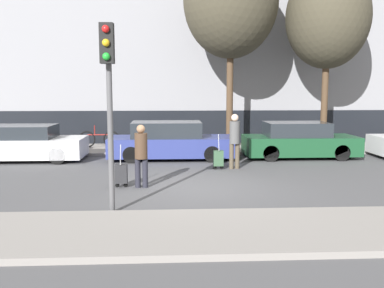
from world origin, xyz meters
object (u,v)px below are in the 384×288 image
trolley_left (121,174)px  traffic_light (108,81)px  trolley_right (218,158)px  parked_car_0 (27,144)px  pedestrian_right (235,138)px  bare_tree_down_street (328,18)px  parked_car_1 (170,142)px  parked_bicycle (99,139)px  bare_tree_near_crossing (231,0)px  parked_car_2 (299,141)px  pedestrian_left (141,152)px

trolley_left → traffic_light: (0.06, -2.49, 2.44)m
trolley_right → traffic_light: size_ratio=0.29×
parked_car_0 → pedestrian_right: (7.42, -2.01, 0.42)m
parked_car_0 → bare_tree_down_street: bare_tree_down_street is taller
parked_car_1 → parked_bicycle: (-3.04, 2.44, -0.17)m
parked_car_0 → trolley_right: size_ratio=3.55×
trolley_right → trolley_left: bearing=-140.2°
parked_car_1 → trolley_right: size_ratio=4.03×
parked_car_0 → trolley_left: bearing=-48.9°
trolley_left → trolley_right: 3.80m
trolley_right → bare_tree_down_street: bare_tree_down_street is taller
pedestrian_right → bare_tree_near_crossing: size_ratio=0.21×
parked_car_1 → trolley_left: size_ratio=4.02×
parked_car_0 → bare_tree_near_crossing: size_ratio=0.48×
parked_car_1 → parked_car_2: bearing=0.4°
parked_car_1 → bare_tree_down_street: bare_tree_down_street is taller
trolley_left → parked_bicycle: (-1.71, 7.03, 0.12)m
parked_car_1 → pedestrian_right: pedestrian_right is taller
parked_car_2 → bare_tree_near_crossing: bare_tree_near_crossing is taller
pedestrian_left → traffic_light: (-0.48, -2.43, 1.85)m
parked_car_1 → pedestrian_left: pedestrian_left is taller
parked_car_0 → parked_car_2: (10.24, 0.09, 0.02)m
pedestrian_left → parked_car_0: bearing=140.3°
bare_tree_down_street → pedestrian_right: bearing=-137.2°
trolley_left → bare_tree_near_crossing: bearing=59.8°
bare_tree_near_crossing → parked_car_0: bearing=-164.8°
parked_car_1 → traffic_light: 7.50m
pedestrian_right → parked_car_1: bearing=126.7°
parked_car_0 → bare_tree_near_crossing: bearing=15.2°
parked_car_0 → parked_bicycle: 3.37m
parked_car_1 → pedestrian_left: (-0.79, -4.64, 0.30)m
pedestrian_left → trolley_left: size_ratio=1.46×
trolley_right → pedestrian_left: bearing=-133.6°
pedestrian_left → pedestrian_right: (2.91, 2.57, 0.08)m
parked_car_2 → bare_tree_near_crossing: bearing=139.7°
trolley_right → bare_tree_down_street: size_ratio=0.15×
pedestrian_right → bare_tree_down_street: (4.52, 4.18, 4.55)m
traffic_light → bare_tree_near_crossing: bearing=67.4°
pedestrian_right → parked_bicycle: 6.88m
parked_car_1 → pedestrian_left: 4.72m
bare_tree_near_crossing → traffic_light: bearing=-112.6°
bare_tree_near_crossing → bare_tree_down_street: bearing=0.4°
parked_car_2 → traffic_light: size_ratio=1.08×
parked_bicycle → bare_tree_down_street: bearing=-2.0°
parked_car_1 → parked_car_2: size_ratio=1.10×
parked_car_1 → traffic_light: (-1.27, -7.07, 2.15)m
parked_car_1 → traffic_light: size_ratio=1.19×
parked_car_1 → trolley_right: parked_car_1 is taller
pedestrian_left → trolley_left: 0.81m
parked_car_1 → trolley_right: bearing=-53.8°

